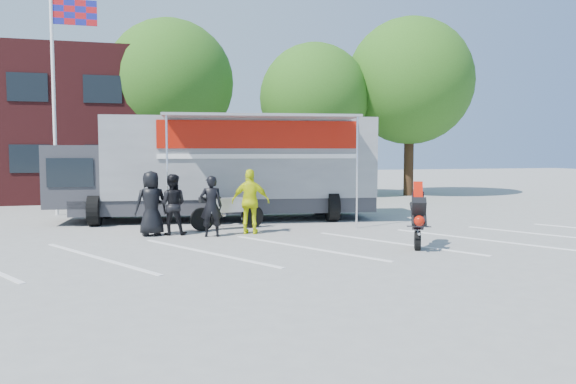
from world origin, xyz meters
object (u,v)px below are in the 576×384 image
parked_motorcycle (228,229)px  spectator_leather_c (172,205)px  tree_mid (314,98)px  spectator_leather_b (211,206)px  flagpole (61,75)px  transporter_truck (227,219)px  stunt_bike_rider (416,246)px  spectator_hivis (251,202)px  tree_right (410,81)px  spectator_leather_a (151,203)px  tree_left (170,83)px

parked_motorcycle → spectator_leather_c: size_ratio=1.37×
tree_mid → spectator_leather_b: (-6.78, -11.63, -4.11)m
flagpole → spectator_leather_c: flagpole is taller
transporter_truck → spectator_leather_b: transporter_truck is taller
transporter_truck → spectator_leather_c: 3.75m
stunt_bike_rider → spectator_hivis: bearing=163.9°
tree_right → spectator_hivis: tree_right is taller
spectator_leather_a → tree_mid: bearing=-139.0°
flagpole → transporter_truck: flagpole is taller
tree_mid → transporter_truck: tree_mid is taller
tree_mid → spectator_hivis: size_ratio=4.19×
tree_mid → parked_motorcycle: 12.99m
stunt_bike_rider → spectator_leather_a: 7.19m
spectator_leather_a → stunt_bike_rider: bearing=139.1°
transporter_truck → spectator_leather_c: transporter_truck is taller
parked_motorcycle → spectator_leather_c: 1.99m
transporter_truck → stunt_bike_rider: bearing=-53.9°
flagpole → spectator_leather_b: flagpole is taller
tree_right → transporter_truck: 14.35m
transporter_truck → parked_motorcycle: bearing=-91.7°
flagpole → spectator_leather_a: flagpole is taller
spectator_leather_a → spectator_leather_b: (1.57, -0.61, -0.06)m
stunt_bike_rider → spectator_leather_a: size_ratio=0.99×
tree_left → spectator_leather_c: 12.92m
flagpole → spectator_leather_b: (4.47, -6.63, -4.22)m
flagpole → spectator_leather_c: bearing=-60.1°
spectator_leather_a → tree_left: bearing=-108.3°
tree_right → spectator_leather_c: tree_right is taller
spectator_leather_a → flagpole: bearing=-76.2°
tree_mid → spectator_leather_a: size_ratio=4.27×
spectator_leather_b → tree_mid: bearing=-112.8°
tree_right → stunt_bike_rider: (-7.11, -13.98, -5.88)m
spectator_leather_a → transporter_truck: bearing=-142.2°
stunt_bike_rider → spectator_leather_a: bearing=176.1°
spectator_leather_c → tree_mid: bearing=-112.9°
flagpole → transporter_truck: bearing=-28.4°
transporter_truck → parked_motorcycle: (-0.36, -2.38, 0.00)m
tree_left → spectator_leather_c: tree_left is taller
flagpole → spectator_leather_c: size_ratio=4.71×
stunt_bike_rider → spectator_leather_a: (-6.24, 3.46, 0.90)m
parked_motorcycle → spectator_hivis: size_ratio=1.27×
flagpole → transporter_truck: (5.49, -2.97, -5.05)m
stunt_bike_rider → spectator_leather_c: bearing=173.6°
flagpole → tree_mid: (11.24, 5.00, -0.11)m
flagpole → tree_right: tree_right is taller
stunt_bike_rider → spectator_hivis: 4.77m
flagpole → spectator_hivis: size_ratio=4.37×
spectator_leather_b → spectator_hivis: bearing=-161.1°
tree_mid → spectator_leather_c: bearing=-125.3°
stunt_bike_rider → spectator_leather_b: spectator_leather_b is taller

